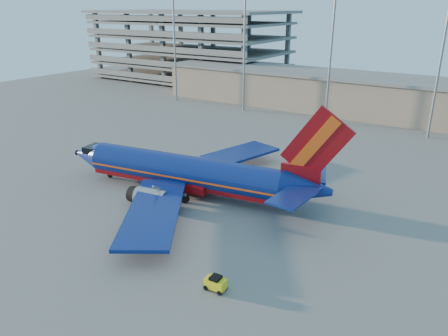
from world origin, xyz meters
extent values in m
plane|color=slate|center=(0.00, 0.00, 0.00)|extent=(220.00, 220.00, 0.00)
cube|color=gray|center=(10.00, 58.00, 4.00)|extent=(120.00, 15.00, 8.00)
cube|color=slate|center=(10.00, 58.00, 8.20)|extent=(122.00, 16.00, 0.60)
cube|color=slate|center=(-62.00, 74.00, 1.00)|extent=(60.00, 30.00, 0.70)
cube|color=slate|center=(-62.00, 74.00, 5.20)|extent=(60.00, 30.00, 0.70)
cube|color=slate|center=(-62.00, 74.00, 9.40)|extent=(60.00, 30.00, 0.70)
cube|color=slate|center=(-62.00, 74.00, 13.60)|extent=(60.00, 30.00, 0.70)
cube|color=slate|center=(-62.00, 74.00, 17.80)|extent=(60.00, 30.00, 0.70)
cube|color=slate|center=(-62.00, 74.00, 21.00)|extent=(62.00, 32.00, 0.80)
cube|color=slate|center=(-62.00, 87.00, 10.50)|extent=(1.20, 1.20, 21.00)
cylinder|color=gray|center=(-45.00, 46.00, 14.00)|extent=(0.44, 0.44, 28.00)
cylinder|color=gray|center=(-25.00, 46.00, 14.00)|extent=(0.44, 0.44, 28.00)
cylinder|color=gray|center=(-5.00, 46.00, 14.00)|extent=(0.44, 0.44, 28.00)
cylinder|color=gray|center=(15.00, 46.00, 14.00)|extent=(0.44, 0.44, 28.00)
cylinder|color=navy|center=(-7.00, 1.22, 2.99)|extent=(26.93, 8.22, 4.10)
cube|color=maroon|center=(-7.00, 1.22, 1.94)|extent=(26.81, 7.45, 1.44)
cube|color=#FF5515|center=(-7.00, 1.22, 2.72)|extent=(26.94, 8.26, 0.24)
cone|color=navy|center=(-22.45, -1.23, 2.99)|extent=(5.24, 4.78, 4.10)
cube|color=black|center=(-21.02, -1.00, 4.05)|extent=(3.08, 3.26, 0.89)
cone|color=navy|center=(8.99, 3.75, 3.38)|extent=(6.34, 4.95, 4.10)
cube|color=maroon|center=(8.11, 3.61, 4.88)|extent=(4.70, 1.33, 2.44)
cube|color=maroon|center=(9.64, 3.86, 8.76)|extent=(8.10, 1.62, 8.85)
cube|color=#FF5515|center=(9.43, 3.82, 8.76)|extent=(5.42, 1.31, 6.94)
cube|color=navy|center=(7.96, 7.41, 3.99)|extent=(5.65, 7.82, 0.24)
cube|color=navy|center=(9.14, -0.04, 3.99)|extent=(3.69, 7.26, 0.24)
cube|color=navy|center=(-6.89, 11.12, 2.00)|extent=(9.80, 18.04, 0.39)
cube|color=navy|center=(-3.83, -8.16, 2.00)|extent=(14.01, 17.43, 0.39)
cube|color=maroon|center=(-6.46, 1.30, 1.50)|extent=(7.25, 5.31, 1.11)
cylinder|color=gray|center=(-9.22, 6.71, 1.28)|extent=(4.31, 2.92, 2.33)
cylinder|color=gray|center=(-7.42, -4.69, 1.28)|extent=(4.31, 2.92, 2.33)
cylinder|color=gray|center=(-19.05, -0.69, 0.61)|extent=(0.30, 0.30, 1.22)
cylinder|color=black|center=(-19.05, -0.69, 0.35)|extent=(0.74, 0.38, 0.71)
cylinder|color=black|center=(-5.81, 4.33, 0.47)|extent=(1.02, 0.75, 0.93)
cylinder|color=black|center=(-4.91, -1.37, 0.47)|extent=(1.02, 0.75, 0.93)
cube|color=yellow|center=(8.28, -13.88, 0.65)|extent=(1.88, 1.12, 0.87)
cube|color=black|center=(8.28, -13.88, 1.18)|extent=(0.91, 1.00, 0.31)
cylinder|color=black|center=(7.57, -13.43, 0.23)|extent=(0.46, 0.18, 0.45)
cylinder|color=black|center=(7.61, -14.39, 0.23)|extent=(0.46, 0.18, 0.45)
cylinder|color=black|center=(8.96, -13.37, 0.23)|extent=(0.46, 0.18, 0.45)
cylinder|color=black|center=(9.00, -14.33, 0.23)|extent=(0.46, 0.18, 0.45)
camera|label=1|loc=(26.36, -39.91, 23.20)|focal=35.00mm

